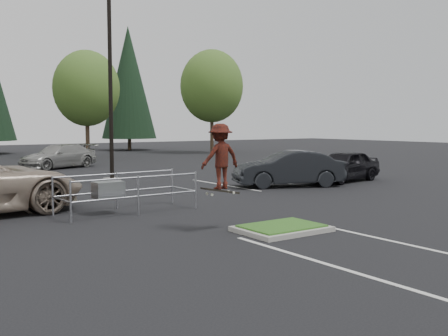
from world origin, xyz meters
TOP-DOWN VIEW (x-y plane):
  - ground at (0.00, 0.00)m, footprint 120.00×120.00m
  - grass_median at (0.00, 0.00)m, footprint 2.20×1.60m
  - stall_lines at (-1.35, 6.02)m, footprint 22.62×17.60m
  - light_pole at (0.50, 12.00)m, footprint 0.70×0.60m
  - decid_c at (5.99, 29.83)m, footprint 5.12×5.12m
  - decid_d at (17.99, 30.33)m, footprint 5.76×5.76m
  - conif_c at (14.00, 39.50)m, footprint 5.50×5.50m
  - cart_corral at (-2.46, 4.91)m, footprint 4.23×1.65m
  - skateboarder at (-1.20, 1.00)m, footprint 1.10×0.64m
  - car_r_charc at (6.50, 7.00)m, footprint 4.97×3.35m
  - car_r_black at (10.00, 7.00)m, footprint 4.56×2.45m
  - car_far_silver at (1.32, 22.00)m, footprint 5.41×3.72m

SIDE VIEW (x-z plane):
  - ground at x=0.00m, z-range 0.00..0.00m
  - stall_lines at x=-1.35m, z-range 0.00..0.01m
  - grass_median at x=0.00m, z-range 0.00..0.16m
  - car_far_silver at x=1.32m, z-range 0.00..1.45m
  - car_r_black at x=10.00m, z-range 0.00..1.48m
  - cart_corral at x=-2.46m, z-range 0.15..1.33m
  - car_r_charc at x=6.50m, z-range 0.00..1.55m
  - skateboarder at x=-1.20m, z-range 0.97..2.79m
  - light_pole at x=0.50m, z-range -0.50..9.62m
  - decid_c at x=5.99m, z-range 1.06..9.45m
  - decid_d at x=17.99m, z-range 1.20..10.63m
  - conif_c at x=14.00m, z-range 0.60..13.10m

